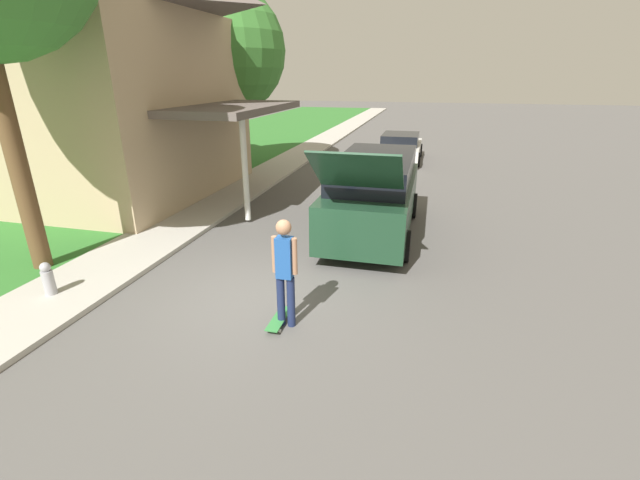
{
  "coord_description": "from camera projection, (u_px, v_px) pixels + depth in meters",
  "views": [
    {
      "loc": [
        2.76,
        -6.55,
        3.83
      ],
      "look_at": [
        0.88,
        0.75,
        0.9
      ],
      "focal_mm": 24.0,
      "sensor_mm": 36.0,
      "label": 1
    }
  ],
  "objects": [
    {
      "name": "lawn",
      "position": [
        115.0,
        188.0,
        15.2
      ],
      "size": [
        10.0,
        80.0,
        0.08
      ],
      "color": "#2D6B28",
      "rests_on": "ground_plane"
    },
    {
      "name": "suv_parked",
      "position": [
        374.0,
        193.0,
        10.68
      ],
      "size": [
        2.08,
        5.77,
        2.6
      ],
      "color": "#193823",
      "rests_on": "ground_plane"
    },
    {
      "name": "fire_hydrant",
      "position": [
        48.0,
        279.0,
        7.67
      ],
      "size": [
        0.2,
        0.2,
        0.62
      ],
      "color": "#99999E",
      "rests_on": "sidewalk"
    },
    {
      "name": "sidewalk",
      "position": [
        229.0,
        196.0,
        14.18
      ],
      "size": [
        1.8,
        80.0,
        0.1
      ],
      "color": "#ADA89E",
      "rests_on": "ground_plane"
    },
    {
      "name": "skateboard",
      "position": [
        279.0,
        319.0,
        7.01
      ],
      "size": [
        0.22,
        0.79,
        0.1
      ],
      "color": "#337F3D",
      "rests_on": "ground_plane"
    },
    {
      "name": "ground_plane",
      "position": [
        264.0,
        295.0,
        7.94
      ],
      "size": [
        120.0,
        120.0,
        0.0
      ],
      "primitive_type": "plane",
      "color": "#54514F"
    },
    {
      "name": "lawn_tree_far",
      "position": [
        223.0,
        51.0,
        16.73
      ],
      "size": [
        4.91,
        4.91,
        7.07
      ],
      "color": "brown",
      "rests_on": "lawn"
    },
    {
      "name": "car_down_street",
      "position": [
        400.0,
        148.0,
        20.08
      ],
      "size": [
        1.98,
        4.29,
        1.26
      ],
      "color": "silver",
      "rests_on": "ground_plane"
    },
    {
      "name": "house",
      "position": [
        73.0,
        53.0,
        13.36
      ],
      "size": [
        11.24,
        8.13,
        8.39
      ],
      "color": "tan",
      "rests_on": "lawn"
    },
    {
      "name": "skateboarder",
      "position": [
        285.0,
        268.0,
        6.63
      ],
      "size": [
        0.41,
        0.24,
        1.81
      ],
      "color": "#192347",
      "rests_on": "ground_plane"
    }
  ]
}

